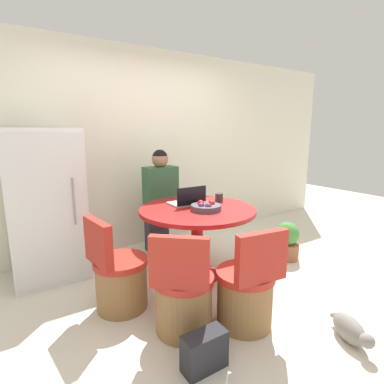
# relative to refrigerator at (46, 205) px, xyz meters

# --- Properties ---
(ground_plane) EXTENTS (12.00, 12.00, 0.00)m
(ground_plane) POSITION_rel_refrigerator_xyz_m (1.27, -1.23, -0.79)
(ground_plane) COLOR beige
(wall_back) EXTENTS (7.00, 0.06, 2.60)m
(wall_back) POSITION_rel_refrigerator_xyz_m (1.27, 0.39, 0.51)
(wall_back) COLOR silver
(wall_back) RESTS_ON ground_plane
(refrigerator) EXTENTS (0.73, 0.69, 1.58)m
(refrigerator) POSITION_rel_refrigerator_xyz_m (0.00, 0.00, 0.00)
(refrigerator) COLOR white
(refrigerator) RESTS_ON ground_plane
(dining_table) EXTENTS (1.20, 1.20, 0.77)m
(dining_table) POSITION_rel_refrigerator_xyz_m (1.31, -0.89, -0.18)
(dining_table) COLOR maroon
(dining_table) RESTS_ON ground_plane
(chair_near_left_corner) EXTENTS (0.54, 0.54, 0.84)m
(chair_near_left_corner) POSITION_rel_refrigerator_xyz_m (0.73, -1.58, -0.51)
(chair_near_left_corner) COLOR olive
(chair_near_left_corner) RESTS_ON ground_plane
(chair_near_camera) EXTENTS (0.47, 0.48, 0.84)m
(chair_near_camera) POSITION_rel_refrigerator_xyz_m (1.19, -1.79, -0.51)
(chair_near_camera) COLOR olive
(chair_near_camera) RESTS_ON ground_plane
(chair_left_side) EXTENTS (0.48, 0.47, 0.84)m
(chair_left_side) POSITION_rel_refrigerator_xyz_m (0.42, -1.01, -0.51)
(chair_left_side) COLOR olive
(chair_left_side) RESTS_ON ground_plane
(person_seated) EXTENTS (0.40, 0.37, 1.33)m
(person_seated) POSITION_rel_refrigerator_xyz_m (1.29, -0.07, -0.06)
(person_seated) COLOR #2D2D38
(person_seated) RESTS_ON ground_plane
(laptop) EXTENTS (0.35, 0.26, 0.21)m
(laptop) POSITION_rel_refrigerator_xyz_m (1.30, -0.71, 0.02)
(laptop) COLOR #B7B7BC
(laptop) RESTS_ON dining_table
(fruit_bowl) EXTENTS (0.30, 0.30, 0.09)m
(fruit_bowl) POSITION_rel_refrigerator_xyz_m (1.34, -1.01, 0.01)
(fruit_bowl) COLOR #4C4C56
(fruit_bowl) RESTS_ON dining_table
(coffee_cup) EXTENTS (0.09, 0.09, 0.10)m
(coffee_cup) POSITION_rel_refrigerator_xyz_m (1.67, -0.79, 0.03)
(coffee_cup) COLOR #383333
(coffee_cup) RESTS_ON dining_table
(cat) EXTENTS (0.26, 0.42, 0.19)m
(cat) POSITION_rel_refrigerator_xyz_m (1.72, -2.35, -0.69)
(cat) COLOR gray
(cat) RESTS_ON ground_plane
(potted_plant) EXTENTS (0.30, 0.30, 0.46)m
(potted_plant) POSITION_rel_refrigerator_xyz_m (2.51, -1.08, -0.57)
(potted_plant) COLOR #935638
(potted_plant) RESTS_ON ground_plane
(handbag) EXTENTS (0.30, 0.14, 0.26)m
(handbag) POSITION_rel_refrigerator_xyz_m (0.65, -1.99, -0.66)
(handbag) COLOR #232328
(handbag) RESTS_ON ground_plane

